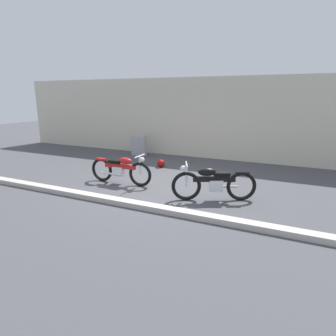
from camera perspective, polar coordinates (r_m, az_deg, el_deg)
ground_plane at (r=7.96m, az=-1.46°, el=-3.48°), size 40.00×40.00×0.00m
building_wall at (r=11.46m, az=7.86°, el=9.68°), size 18.00×0.30×3.08m
curb_strip at (r=6.59m, az=-7.87°, el=-6.87°), size 18.00×0.24×0.12m
stone_marker at (r=11.87m, az=-5.78°, el=4.36°), size 0.65×0.27×0.81m
helmet at (r=9.95m, az=-1.42°, el=0.92°), size 0.27×0.27×0.27m
motorcycle_black at (r=6.82m, az=8.89°, el=-2.91°), size 1.84×0.98×0.89m
motorcycle_red at (r=8.12m, az=-9.28°, el=-0.26°), size 1.92×0.54×0.86m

